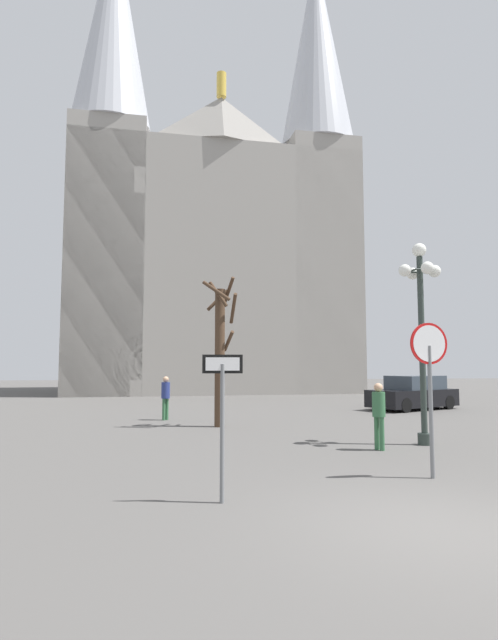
{
  "coord_description": "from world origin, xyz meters",
  "views": [
    {
      "loc": [
        -3.32,
        -6.28,
        2.13
      ],
      "look_at": [
        -0.33,
        16.4,
        4.11
      ],
      "focal_mm": 28.13,
      "sensor_mm": 36.0,
      "label": 1
    }
  ],
  "objects_px": {
    "one_way_arrow_sign": "(222,406)",
    "pedestrian_standing": "(379,409)",
    "street_lamp": "(421,312)",
    "bare_tree": "(220,349)",
    "cathedral": "(214,235)",
    "pedestrian_walking": "(166,394)",
    "stop_sign": "(430,368)",
    "parked_car_near_black": "(413,394)"
  },
  "relations": [
    {
      "from": "one_way_arrow_sign",
      "to": "street_lamp",
      "type": "height_order",
      "value": "street_lamp"
    },
    {
      "from": "parked_car_near_black",
      "to": "pedestrian_walking",
      "type": "distance_m",
      "value": 11.65
    },
    {
      "from": "pedestrian_walking",
      "to": "bare_tree",
      "type": "bearing_deg",
      "value": -49.91
    },
    {
      "from": "pedestrian_walking",
      "to": "cathedral",
      "type": "bearing_deg",
      "value": 81.1
    },
    {
      "from": "one_way_arrow_sign",
      "to": "street_lamp",
      "type": "distance_m",
      "value": 7.71
    },
    {
      "from": "one_way_arrow_sign",
      "to": "pedestrian_standing",
      "type": "bearing_deg",
      "value": 44.61
    },
    {
      "from": "stop_sign",
      "to": "one_way_arrow_sign",
      "type": "relative_size",
      "value": 1.28
    },
    {
      "from": "cathedral",
      "to": "pedestrian_standing",
      "type": "xyz_separation_m",
      "value": [
        2.54,
        -26.01,
        -11.01
      ]
    },
    {
      "from": "street_lamp",
      "to": "pedestrian_walking",
      "type": "distance_m",
      "value": 9.99
    },
    {
      "from": "stop_sign",
      "to": "street_lamp",
      "type": "xyz_separation_m",
      "value": [
        1.68,
        3.64,
        1.45
      ]
    },
    {
      "from": "one_way_arrow_sign",
      "to": "pedestrian_walking",
      "type": "bearing_deg",
      "value": 96.21
    },
    {
      "from": "bare_tree",
      "to": "cathedral",
      "type": "bearing_deg",
      "value": 87.2
    },
    {
      "from": "cathedral",
      "to": "street_lamp",
      "type": "relative_size",
      "value": 6.65
    },
    {
      "from": "stop_sign",
      "to": "bare_tree",
      "type": "height_order",
      "value": "bare_tree"
    },
    {
      "from": "one_way_arrow_sign",
      "to": "bare_tree",
      "type": "distance_m",
      "value": 9.32
    },
    {
      "from": "one_way_arrow_sign",
      "to": "parked_car_near_black",
      "type": "relative_size",
      "value": 0.48
    },
    {
      "from": "stop_sign",
      "to": "bare_tree",
      "type": "relative_size",
      "value": 0.57
    },
    {
      "from": "bare_tree",
      "to": "pedestrian_walking",
      "type": "xyz_separation_m",
      "value": [
        -1.9,
        2.26,
        -1.62
      ]
    },
    {
      "from": "stop_sign",
      "to": "bare_tree",
      "type": "distance_m",
      "value": 8.79
    },
    {
      "from": "street_lamp",
      "to": "bare_tree",
      "type": "bearing_deg",
      "value": 138.64
    },
    {
      "from": "pedestrian_walking",
      "to": "stop_sign",
      "type": "bearing_deg",
      "value": -63.0
    },
    {
      "from": "cathedral",
      "to": "bare_tree",
      "type": "height_order",
      "value": "cathedral"
    },
    {
      "from": "cathedral",
      "to": "bare_tree",
      "type": "xyz_separation_m",
      "value": [
        -1.03,
        -20.95,
        -9.39
      ]
    },
    {
      "from": "one_way_arrow_sign",
      "to": "pedestrian_standing",
      "type": "distance_m",
      "value": 5.94
    },
    {
      "from": "one_way_arrow_sign",
      "to": "pedestrian_standing",
      "type": "relative_size",
      "value": 1.38
    },
    {
      "from": "bare_tree",
      "to": "stop_sign",
      "type": "bearing_deg",
      "value": -67.37
    },
    {
      "from": "stop_sign",
      "to": "pedestrian_standing",
      "type": "relative_size",
      "value": 1.77
    },
    {
      "from": "cathedral",
      "to": "parked_car_near_black",
      "type": "xyz_separation_m",
      "value": [
        8.35,
        -15.78,
        -11.27
      ]
    },
    {
      "from": "pedestrian_standing",
      "to": "stop_sign",
      "type": "bearing_deg",
      "value": -93.63
    },
    {
      "from": "parked_car_near_black",
      "to": "pedestrian_standing",
      "type": "xyz_separation_m",
      "value": [
        -5.81,
        -10.23,
        0.27
      ]
    },
    {
      "from": "pedestrian_standing",
      "to": "one_way_arrow_sign",
      "type": "bearing_deg",
      "value": -135.39
    },
    {
      "from": "stop_sign",
      "to": "street_lamp",
      "type": "distance_m",
      "value": 4.27
    },
    {
      "from": "cathedral",
      "to": "street_lamp",
      "type": "distance_m",
      "value": 27.08
    },
    {
      "from": "stop_sign",
      "to": "one_way_arrow_sign",
      "type": "xyz_separation_m",
      "value": [
        -4.02,
        -1.13,
        -0.58
      ]
    },
    {
      "from": "stop_sign",
      "to": "bare_tree",
      "type": "bearing_deg",
      "value": 112.63
    },
    {
      "from": "stop_sign",
      "to": "pedestrian_walking",
      "type": "height_order",
      "value": "stop_sign"
    },
    {
      "from": "stop_sign",
      "to": "pedestrian_walking",
      "type": "relative_size",
      "value": 1.77
    },
    {
      "from": "cathedral",
      "to": "one_way_arrow_sign",
      "type": "bearing_deg",
      "value": -93.18
    },
    {
      "from": "street_lamp",
      "to": "parked_car_near_black",
      "type": "bearing_deg",
      "value": 65.82
    },
    {
      "from": "cathedral",
      "to": "pedestrian_walking",
      "type": "distance_m",
      "value": 21.89
    },
    {
      "from": "bare_tree",
      "to": "pedestrian_standing",
      "type": "distance_m",
      "value": 6.4
    },
    {
      "from": "bare_tree",
      "to": "pedestrian_standing",
      "type": "bearing_deg",
      "value": -54.87
    }
  ]
}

